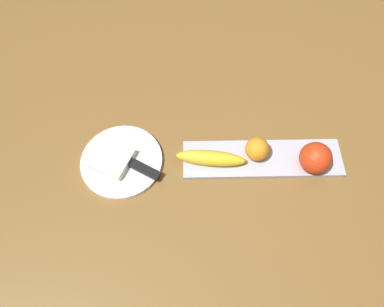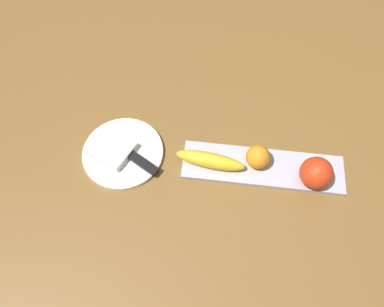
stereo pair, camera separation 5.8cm
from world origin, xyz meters
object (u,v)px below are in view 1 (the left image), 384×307
fruit_tray (262,159)px  orange_near_apple (257,149)px  folded_napkin (110,158)px  banana (211,158)px  apple (315,158)px  dinner_plate (122,161)px  knife (139,167)px

fruit_tray → orange_near_apple: orange_near_apple is taller
folded_napkin → banana: bearing=177.9°
folded_napkin → orange_near_apple: bearing=-178.6°
apple → banana: size_ratio=0.45×
fruit_tray → banana: banana is taller
dinner_plate → folded_napkin: folded_napkin is taller
orange_near_apple → banana: bearing=8.9°
apple → dinner_plate: bearing=-2.7°
banana → folded_napkin: bearing=4.3°
dinner_plate → orange_near_apple: bearing=-178.5°
dinner_plate → fruit_tray: bearing=180.0°
banana → folded_napkin: (0.27, -0.01, -0.01)m
folded_napkin → apple: bearing=177.4°
apple → banana: (0.27, -0.01, -0.02)m
orange_near_apple → knife: bearing=6.2°
dinner_plate → folded_napkin: size_ratio=2.08×
orange_near_apple → knife: size_ratio=0.38×
fruit_tray → apple: apple is taller
apple → folded_napkin: 0.53m
dinner_plate → folded_napkin: (0.03, 0.00, 0.02)m
apple → knife: size_ratio=0.49×
knife → fruit_tray: bearing=-146.0°
dinner_plate → knife: size_ratio=1.32×
orange_near_apple → dinner_plate: bearing=1.5°
banana → knife: 0.19m
fruit_tray → dinner_plate: bearing=-0.0°
banana → orange_near_apple: 0.12m
orange_near_apple → dinner_plate: (0.36, 0.01, -0.04)m
fruit_tray → knife: size_ratio=2.56×
dinner_plate → banana: bearing=177.7°
orange_near_apple → knife: (0.31, 0.03, -0.03)m
fruit_tray → apple: bearing=169.1°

